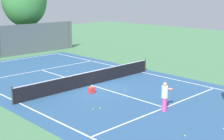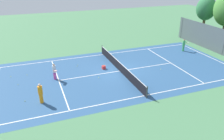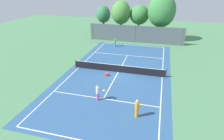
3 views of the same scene
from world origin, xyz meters
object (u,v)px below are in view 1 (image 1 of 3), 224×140
at_px(ball_crate, 91,90).
at_px(tennis_ball_7, 100,108).
at_px(tennis_ball_4, 125,90).
at_px(tennis_ball_2, 67,72).
at_px(tennis_ball_0, 224,129).
at_px(player_1, 165,96).
at_px(tennis_ball_1, 136,72).
at_px(tennis_ball_8, 185,136).
at_px(tennis_ball_5, 93,109).

bearing_deg(ball_crate, tennis_ball_7, -121.24).
bearing_deg(tennis_ball_4, tennis_ball_2, 86.87).
distance_m(ball_crate, tennis_ball_4, 2.27).
distance_m(tennis_ball_2, tennis_ball_4, 6.91).
distance_m(tennis_ball_0, tennis_ball_4, 7.63).
bearing_deg(tennis_ball_4, player_1, -106.74).
bearing_deg(player_1, tennis_ball_2, 81.67).
distance_m(ball_crate, tennis_ball_1, 6.53).
height_order(tennis_ball_1, tennis_ball_8, same).
bearing_deg(tennis_ball_7, player_1, -49.63).
bearing_deg(tennis_ball_0, tennis_ball_4, 80.79).
bearing_deg(tennis_ball_0, ball_crate, 94.65).
relative_size(ball_crate, tennis_ball_5, 6.45).
bearing_deg(tennis_ball_4, tennis_ball_7, -157.92).
height_order(tennis_ball_5, tennis_ball_8, same).
bearing_deg(tennis_ball_2, tennis_ball_1, -45.01).
bearing_deg(tennis_ball_0, tennis_ball_5, 113.11).
bearing_deg(tennis_ball_7, tennis_ball_4, 22.08).
bearing_deg(tennis_ball_0, tennis_ball_1, 61.85).
relative_size(player_1, tennis_ball_4, 24.66).
bearing_deg(tennis_ball_8, tennis_ball_7, 93.68).
bearing_deg(tennis_ball_8, ball_crate, 81.05).
xyz_separation_m(tennis_ball_2, tennis_ball_5, (-4.28, -8.14, 0.00)).
relative_size(player_1, tennis_ball_8, 24.66).
relative_size(ball_crate, tennis_ball_2, 6.45).
bearing_deg(ball_crate, tennis_ball_2, 68.05).
xyz_separation_m(ball_crate, tennis_ball_4, (1.93, -1.18, -0.15)).
height_order(player_1, tennis_ball_7, player_1).
xyz_separation_m(tennis_ball_5, tennis_ball_7, (0.40, -0.18, 0.00)).
xyz_separation_m(tennis_ball_2, tennis_ball_7, (-3.88, -8.32, 0.00)).
bearing_deg(tennis_ball_8, player_1, 53.18).
relative_size(ball_crate, tennis_ball_1, 6.45).
bearing_deg(ball_crate, player_1, -82.47).
height_order(ball_crate, tennis_ball_7, ball_crate).
height_order(ball_crate, tennis_ball_4, ball_crate).
xyz_separation_m(tennis_ball_7, tennis_ball_8, (0.34, -5.26, 0.00)).
height_order(tennis_ball_1, tennis_ball_5, same).
distance_m(tennis_ball_0, tennis_ball_2, 14.52).
relative_size(player_1, tennis_ball_7, 24.66).
distance_m(player_1, tennis_ball_7, 3.60).
bearing_deg(tennis_ball_5, tennis_ball_4, 17.64).
relative_size(player_1, tennis_ball_1, 24.66).
distance_m(tennis_ball_4, tennis_ball_7, 3.78).
distance_m(player_1, tennis_ball_1, 9.01).
bearing_deg(tennis_ball_0, tennis_ball_8, 156.44).
height_order(tennis_ball_1, tennis_ball_4, same).
distance_m(tennis_ball_4, tennis_ball_8, 7.40).
bearing_deg(tennis_ball_2, player_1, -98.33).
relative_size(player_1, tennis_ball_2, 24.66).
bearing_deg(tennis_ball_4, tennis_ball_5, -162.36).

